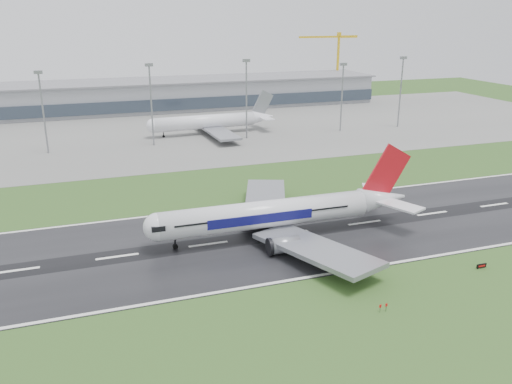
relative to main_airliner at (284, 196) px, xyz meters
name	(u,v)px	position (x,y,z in m)	size (l,w,h in m)	color
ground	(290,233)	(1.87, 0.37, -9.62)	(520.00, 520.00, 0.00)	#294B1B
runway	(290,233)	(1.87, 0.37, -9.57)	(400.00, 45.00, 0.10)	black
apron	(184,130)	(1.87, 125.37, -9.58)	(400.00, 130.00, 0.08)	slate
terminal	(162,95)	(1.87, 185.37, -2.12)	(240.00, 36.00, 15.00)	gray
main_airliner	(284,196)	(0.00, 0.00, 0.00)	(64.52, 61.45, 19.05)	silver
parked_airliner	(210,114)	(11.10, 114.18, -1.01)	(58.22, 54.20, 17.06)	white
tower_crane	(338,64)	(116.41, 200.37, 10.10)	(39.53, 2.16, 39.44)	gold
runway_sign	(481,266)	(31.85, -29.24, -9.10)	(2.30, 0.26, 1.04)	black
floodmast_1	(44,115)	(-54.78, 100.37, 4.98)	(0.64, 0.64, 29.21)	gray
floodmast_2	(152,107)	(-15.45, 100.37, 5.71)	(0.64, 0.64, 30.67)	gray
floodmast_3	(247,101)	(23.36, 100.37, 6.00)	(0.64, 0.64, 31.25)	gray
floodmast_4	(342,99)	(67.15, 100.37, 4.67)	(0.64, 0.64, 28.58)	gray
floodmast_5	(400,94)	(96.81, 100.37, 5.67)	(0.64, 0.64, 30.59)	gray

